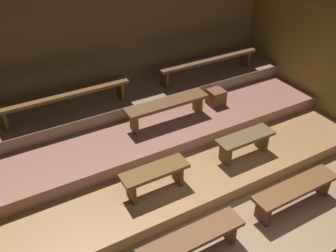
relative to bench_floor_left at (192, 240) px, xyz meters
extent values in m
cube|color=#997554|center=(0.88, 1.64, -0.36)|extent=(6.96, 4.96, 0.08)
cube|color=olive|center=(0.88, 3.75, 0.98)|extent=(6.96, 0.06, 2.59)
cube|color=olive|center=(3.99, 1.64, 0.98)|extent=(0.06, 4.96, 2.59)
cube|color=#A27548|center=(0.88, 2.11, -0.20)|extent=(6.16, 3.22, 0.23)
cube|color=#9F6956|center=(0.88, 2.65, 0.03)|extent=(6.16, 2.13, 0.23)
cube|color=#9A7A5B|center=(0.88, 3.22, 0.26)|extent=(6.16, 1.00, 0.23)
cube|color=brown|center=(0.00, 0.00, 0.05)|extent=(1.41, 0.33, 0.05)
cube|color=brown|center=(0.58, 0.00, -0.15)|extent=(0.05, 0.26, 0.34)
cube|color=brown|center=(1.76, 0.00, 0.05)|extent=(1.41, 0.33, 0.05)
cube|color=brown|center=(1.18, 0.00, -0.15)|extent=(0.05, 0.26, 0.34)
cube|color=brown|center=(2.35, 0.00, -0.15)|extent=(0.05, 0.26, 0.34)
cube|color=brown|center=(0.06, 1.08, 0.28)|extent=(1.00, 0.33, 0.05)
cube|color=brown|center=(-0.32, 1.08, 0.08)|extent=(0.05, 0.26, 0.34)
cube|color=brown|center=(0.44, 1.08, 0.08)|extent=(0.05, 0.26, 0.34)
cube|color=brown|center=(1.70, 1.08, 0.28)|extent=(1.00, 0.33, 0.05)
cube|color=brown|center=(1.32, 1.08, 0.08)|extent=(0.05, 0.26, 0.34)
cube|color=brown|center=(2.08, 1.08, 0.08)|extent=(0.05, 0.26, 0.34)
cube|color=brown|center=(0.95, 2.29, 0.51)|extent=(1.52, 0.33, 0.05)
cube|color=brown|center=(0.32, 2.29, 0.31)|extent=(0.05, 0.26, 0.34)
cube|color=brown|center=(1.59, 2.29, 0.31)|extent=(0.05, 0.26, 0.34)
cube|color=brown|center=(-0.57, 3.08, 0.74)|extent=(2.22, 0.33, 0.05)
cube|color=brown|center=(-1.56, 3.08, 0.55)|extent=(0.05, 0.26, 0.34)
cube|color=brown|center=(0.42, 3.08, 0.55)|extent=(0.05, 0.26, 0.34)
cube|color=brown|center=(2.33, 3.08, 0.74)|extent=(2.22, 0.33, 0.05)
cube|color=brown|center=(1.34, 3.08, 0.55)|extent=(0.05, 0.26, 0.34)
cube|color=brown|center=(3.32, 3.08, 0.55)|extent=(0.05, 0.26, 0.34)
cube|color=brown|center=(2.06, 2.36, 0.29)|extent=(0.29, 0.29, 0.29)
camera|label=1|loc=(-1.70, -2.39, 3.64)|focal=38.74mm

